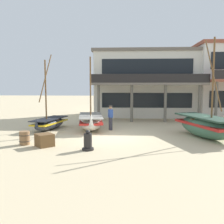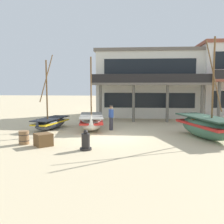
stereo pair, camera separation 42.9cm
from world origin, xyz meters
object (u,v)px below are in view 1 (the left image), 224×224
at_px(fisherman_by_hull, 111,118).
at_px(fishing_boat_near_left, 91,121).
at_px(capstan_winch, 88,142).
at_px(cargo_crate, 45,140).
at_px(fishing_boat_centre_large, 205,126).
at_px(wooden_barrel, 25,138).
at_px(fishing_boat_far_right, 50,123).
at_px(harbor_building_main, 145,84).

bearing_deg(fisherman_by_hull, fishing_boat_near_left, 169.78).
relative_size(capstan_winch, cargo_crate, 1.26).
bearing_deg(fishing_boat_centre_large, wooden_barrel, -166.50).
height_order(fishing_boat_near_left, wooden_barrel, fishing_boat_near_left).
bearing_deg(cargo_crate, fishing_boat_far_right, 104.14).
xyz_separation_m(fishing_boat_near_left, fisherman_by_hull, (1.40, -0.25, 0.27)).
xyz_separation_m(wooden_barrel, harbor_building_main, (7.05, 13.42, 2.87)).
height_order(fishing_boat_centre_large, capstan_winch, fishing_boat_centre_large).
xyz_separation_m(fishing_boat_near_left, harbor_building_main, (4.30, 8.61, 2.66)).
height_order(fishing_boat_near_left, harbor_building_main, harbor_building_main).
height_order(fishing_boat_centre_large, fisherman_by_hull, fishing_boat_centre_large).
bearing_deg(capstan_winch, wooden_barrel, 165.26).
height_order(capstan_winch, wooden_barrel, capstan_winch).
distance_m(fishing_boat_near_left, fishing_boat_centre_large, 7.49).
height_order(wooden_barrel, cargo_crate, wooden_barrel).
height_order(cargo_crate, harbor_building_main, harbor_building_main).
bearing_deg(wooden_barrel, fishing_boat_far_right, 91.19).
distance_m(fishing_boat_near_left, fishing_boat_far_right, 2.85).
relative_size(fishing_boat_near_left, wooden_barrel, 7.04).
relative_size(fishing_boat_far_right, harbor_building_main, 0.51).
height_order(fishing_boat_far_right, capstan_winch, fishing_boat_far_right).
bearing_deg(fishing_boat_near_left, fishing_boat_centre_large, -19.09).
bearing_deg(cargo_crate, wooden_barrel, 165.15).
distance_m(fishing_boat_centre_large, fisherman_by_hull, 6.09).
height_order(fishing_boat_far_right, harbor_building_main, harbor_building_main).
relative_size(fishing_boat_centre_large, fishing_boat_far_right, 1.10).
relative_size(fishing_boat_centre_large, capstan_winch, 5.88).
distance_m(fishing_boat_near_left, fisherman_by_hull, 1.45).
distance_m(fishing_boat_centre_large, cargo_crate, 9.09).
bearing_deg(harbor_building_main, capstan_winch, -104.18).
relative_size(cargo_crate, harbor_building_main, 0.08).
height_order(fishing_boat_far_right, cargo_crate, fishing_boat_far_right).
xyz_separation_m(fishing_boat_far_right, cargo_crate, (1.24, -4.94, -0.14)).
distance_m(fishing_boat_near_left, capstan_winch, 5.75).
relative_size(fisherman_by_hull, harbor_building_main, 0.17).
height_order(capstan_winch, cargo_crate, capstan_winch).
bearing_deg(capstan_winch, harbor_building_main, 75.82).
relative_size(fisherman_by_hull, wooden_barrel, 2.41).
distance_m(fishing_boat_far_right, fisherman_by_hull, 4.26).
distance_m(capstan_winch, harbor_building_main, 15.04).
height_order(fisherman_by_hull, wooden_barrel, fisherman_by_hull).
xyz_separation_m(fishing_boat_centre_large, wooden_barrel, (-9.83, -2.36, -0.35)).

